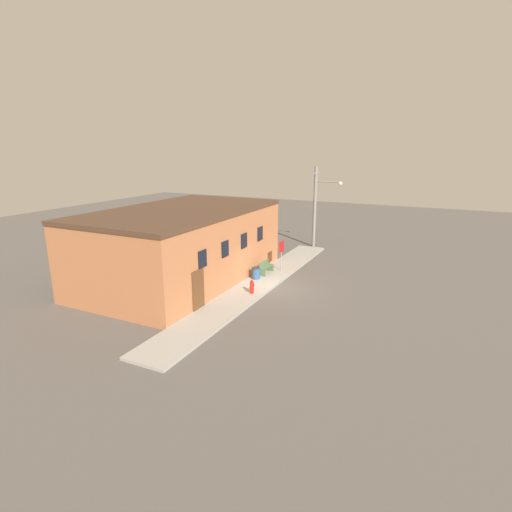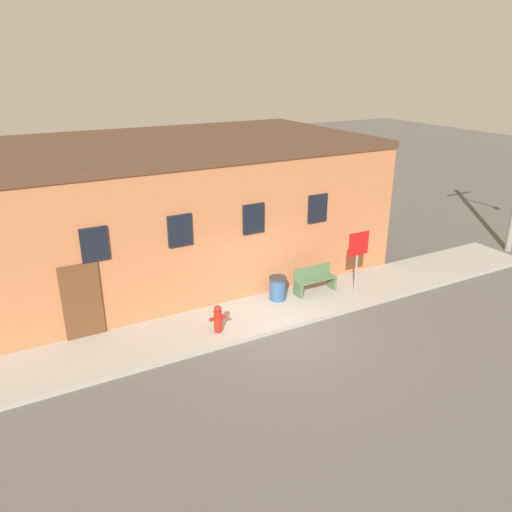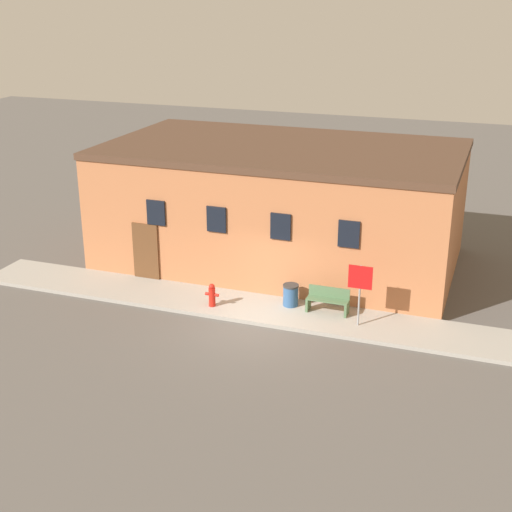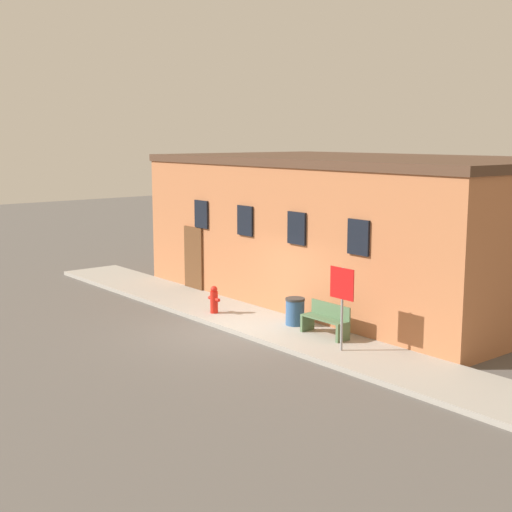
# 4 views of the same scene
# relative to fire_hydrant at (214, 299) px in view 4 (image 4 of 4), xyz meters

# --- Properties ---
(ground_plane) EXTENTS (80.00, 80.00, 0.00)m
(ground_plane) POSITION_rel_fire_hydrant_xyz_m (1.68, -0.67, -0.53)
(ground_plane) COLOR #56514C
(sidewalk) EXTENTS (20.92, 2.17, 0.13)m
(sidewalk) POSITION_rel_fire_hydrant_xyz_m (1.68, 0.42, -0.46)
(sidewalk) COLOR #9E998E
(sidewalk) RESTS_ON ground
(brick_building) EXTENTS (13.24, 7.62, 4.54)m
(brick_building) POSITION_rel_fire_hydrant_xyz_m (0.74, 5.25, 1.75)
(brick_building) COLOR #B26B42
(brick_building) RESTS_ON ground
(fire_hydrant) EXTENTS (0.47, 0.22, 0.79)m
(fire_hydrant) POSITION_rel_fire_hydrant_xyz_m (0.00, 0.00, 0.00)
(fire_hydrant) COLOR red
(fire_hydrant) RESTS_ON sidewalk
(stop_sign) EXTENTS (0.75, 0.06, 2.01)m
(stop_sign) POSITION_rel_fire_hydrant_xyz_m (4.88, 0.20, 1.02)
(stop_sign) COLOR gray
(stop_sign) RESTS_ON sidewalk
(bench) EXTENTS (1.37, 0.44, 0.83)m
(bench) POSITION_rel_fire_hydrant_xyz_m (3.74, 0.83, 0.01)
(bench) COLOR #4C6B47
(bench) RESTS_ON sidewalk
(trash_bin) EXTENTS (0.53, 0.53, 0.74)m
(trash_bin) POSITION_rel_fire_hydrant_xyz_m (2.44, 0.93, -0.02)
(trash_bin) COLOR #2D517F
(trash_bin) RESTS_ON sidewalk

